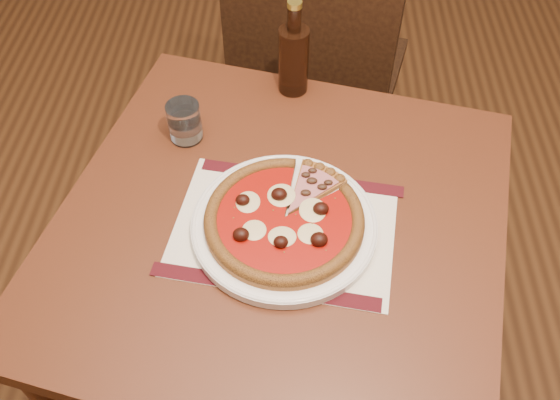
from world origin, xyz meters
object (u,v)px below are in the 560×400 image
object	(u,v)px
chair_far	(316,69)
plate	(284,225)
table	(280,251)
pizza	(284,219)
water_glass	(185,122)
bottle	(294,57)

from	to	relation	value
chair_far	plate	world-z (taller)	chair_far
table	pizza	size ratio (longest dim) A/B	3.40
table	chair_far	bearing A→B (deg)	83.92
chair_far	pizza	world-z (taller)	chair_far
pizza	water_glass	distance (m)	0.31
table	plate	world-z (taller)	plate
bottle	table	bearing A→B (deg)	-92.32
plate	bottle	distance (m)	0.40
water_glass	pizza	bearing A→B (deg)	-47.83
chair_far	pizza	size ratio (longest dim) A/B	3.33
plate	water_glass	xyz separation A→B (m)	(-0.21, 0.23, 0.03)
chair_far	plate	distance (m)	0.77
water_glass	table	bearing A→B (deg)	-46.12
table	water_glass	bearing A→B (deg)	133.88
table	plate	size ratio (longest dim) A/B	2.91
chair_far	bottle	xyz separation A→B (m)	(-0.06, -0.34, 0.30)
plate	water_glass	size ratio (longest dim) A/B	4.04
chair_far	pizza	xyz separation A→B (m)	(-0.07, -0.73, 0.24)
pizza	water_glass	xyz separation A→B (m)	(-0.21, 0.23, 0.01)
chair_far	plate	bearing A→B (deg)	100.09
table	bottle	distance (m)	0.41
plate	bottle	bearing A→B (deg)	89.17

